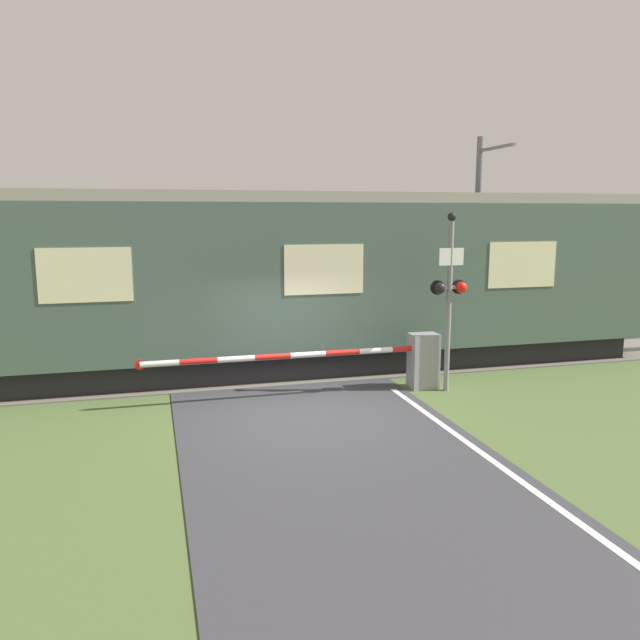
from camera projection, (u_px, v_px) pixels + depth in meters
ground_plane at (305, 413)px, 11.86m from camera, size 80.00×80.00×0.00m
track_bed at (271, 368)px, 15.18m from camera, size 36.00×3.20×0.13m
train at (307, 280)px, 15.06m from camera, size 17.78×3.10×4.22m
crossing_barrier at (400, 360)px, 13.31m from camera, size 6.29×0.44×1.20m
signal_post at (450, 291)px, 13.00m from camera, size 0.79×0.26×3.77m
catenary_pole at (478, 234)px, 18.69m from camera, size 0.20×1.90×5.97m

